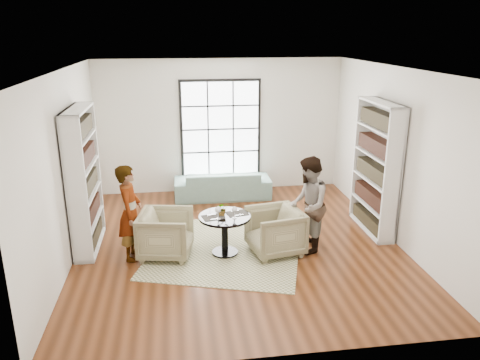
{
  "coord_description": "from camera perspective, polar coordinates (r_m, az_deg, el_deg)",
  "views": [
    {
      "loc": [
        -1.02,
        -7.4,
        3.59
      ],
      "look_at": [
        0.08,
        0.4,
        1.05
      ],
      "focal_mm": 35.0,
      "sensor_mm": 36.0,
      "label": 1
    }
  ],
  "objects": [
    {
      "name": "rug",
      "position": [
        8.06,
        -1.75,
        -8.54
      ],
      "size": [
        3.07,
        3.07,
        0.01
      ],
      "primitive_type": "cube",
      "rotation": [
        0.0,
        0.0,
        -0.3
      ],
      "color": "#C3BE92",
      "rests_on": "ground"
    },
    {
      "name": "pedestal_table",
      "position": [
        7.75,
        -1.88,
        -5.65
      ],
      "size": [
        0.85,
        0.85,
        0.68
      ],
      "rotation": [
        0.0,
        0.0,
        0.22
      ],
      "color": "black",
      "rests_on": "ground"
    },
    {
      "name": "armchair_left",
      "position": [
        7.83,
        -9.02,
        -6.51
      ],
      "size": [
        0.98,
        0.96,
        0.77
      ],
      "primitive_type": "imported",
      "rotation": [
        0.0,
        0.0,
        1.39
      ],
      "color": "tan",
      "rests_on": "ground"
    },
    {
      "name": "placemat_left",
      "position": [
        7.62,
        -3.29,
        -4.54
      ],
      "size": [
        0.39,
        0.33,
        0.01
      ],
      "primitive_type": "cube",
      "rotation": [
        0.0,
        0.0,
        0.22
      ],
      "color": "black",
      "rests_on": "pedestal_table"
    },
    {
      "name": "person_left",
      "position": [
        7.71,
        -13.26,
        -3.89
      ],
      "size": [
        0.43,
        0.61,
        1.58
      ],
      "primitive_type": "imported",
      "rotation": [
        0.0,
        0.0,
        1.47
      ],
      "color": "gray",
      "rests_on": "ground"
    },
    {
      "name": "armchair_right",
      "position": [
        7.86,
        4.28,
        -6.23
      ],
      "size": [
        0.98,
        0.96,
        0.77
      ],
      "primitive_type": "imported",
      "rotation": [
        0.0,
        0.0,
        -1.39
      ],
      "color": "tan",
      "rests_on": "ground"
    },
    {
      "name": "cutlery_left",
      "position": [
        7.62,
        -3.29,
        -4.49
      ],
      "size": [
        0.18,
        0.24,
        0.01
      ],
      "primitive_type": null,
      "rotation": [
        0.0,
        0.0,
        0.22
      ],
      "color": "silver",
      "rests_on": "placemat_left"
    },
    {
      "name": "ground",
      "position": [
        8.29,
        -0.17,
        -7.79
      ],
      "size": [
        6.0,
        6.0,
        0.0
      ],
      "primitive_type": "plane",
      "color": "brown"
    },
    {
      "name": "sofa",
      "position": [
        10.43,
        -2.16,
        -0.47
      ],
      "size": [
        2.13,
        0.86,
        0.62
      ],
      "primitive_type": "imported",
      "rotation": [
        0.0,
        0.0,
        3.13
      ],
      "color": "gray",
      "rests_on": "ground"
    },
    {
      "name": "wine_glass_right",
      "position": [
        7.53,
        -0.67,
        -3.67
      ],
      "size": [
        0.09,
        0.09,
        0.2
      ],
      "color": "silver",
      "rests_on": "pedestal_table"
    },
    {
      "name": "person_right",
      "position": [
        7.82,
        8.3,
        -3.06
      ],
      "size": [
        0.82,
        0.94,
        1.64
      ],
      "primitive_type": "imported",
      "rotation": [
        0.0,
        0.0,
        -1.85
      ],
      "color": "gray",
      "rests_on": "ground"
    },
    {
      "name": "flower_centerpiece",
      "position": [
        7.66,
        -2.16,
        -3.54
      ],
      "size": [
        0.22,
        0.19,
        0.22
      ],
      "primitive_type": "imported",
      "rotation": [
        0.0,
        0.0,
        -0.1
      ],
      "color": "gray",
      "rests_on": "pedestal_table"
    },
    {
      "name": "cutlery_right",
      "position": [
        7.76,
        -0.36,
        -4.03
      ],
      "size": [
        0.18,
        0.24,
        0.01
      ],
      "primitive_type": null,
      "rotation": [
        0.0,
        0.0,
        0.22
      ],
      "color": "silver",
      "rests_on": "placemat_right"
    },
    {
      "name": "placemat_right",
      "position": [
        7.77,
        -0.36,
        -4.07
      ],
      "size": [
        0.39,
        0.33,
        0.01
      ],
      "primitive_type": "cube",
      "rotation": [
        0.0,
        0.0,
        0.22
      ],
      "color": "black",
      "rests_on": "pedestal_table"
    },
    {
      "name": "wine_glass_left",
      "position": [
        7.49,
        -2.7,
        -3.7
      ],
      "size": [
        0.1,
        0.1,
        0.22
      ],
      "color": "silver",
      "rests_on": "pedestal_table"
    },
    {
      "name": "room_shell",
      "position": [
        8.34,
        -0.69,
        1.64
      ],
      "size": [
        6.0,
        6.01,
        6.0
      ],
      "color": "silver",
      "rests_on": "ground"
    }
  ]
}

